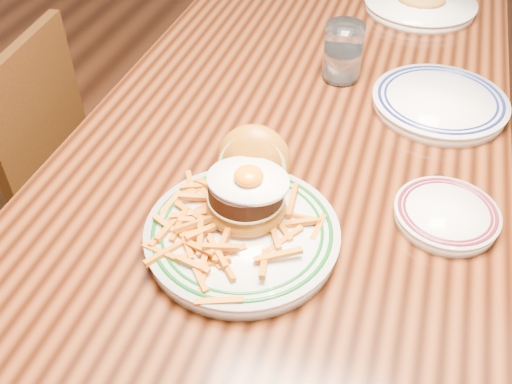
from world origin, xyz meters
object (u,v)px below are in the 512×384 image
(main_plate, at_px, (244,216))
(side_plate, at_px, (446,214))
(chair_left, at_px, (19,168))
(table, at_px, (300,141))

(main_plate, bearing_deg, side_plate, 14.63)
(main_plate, xyz_separation_m, side_plate, (0.32, 0.13, -0.03))
(main_plate, distance_m, side_plate, 0.34)
(chair_left, bearing_deg, table, -1.11)
(table, bearing_deg, chair_left, -175.73)
(chair_left, bearing_deg, main_plate, -28.73)
(chair_left, height_order, side_plate, chair_left)
(chair_left, distance_m, side_plate, 1.15)
(side_plate, bearing_deg, chair_left, -172.30)
(table, relative_size, side_plate, 8.61)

